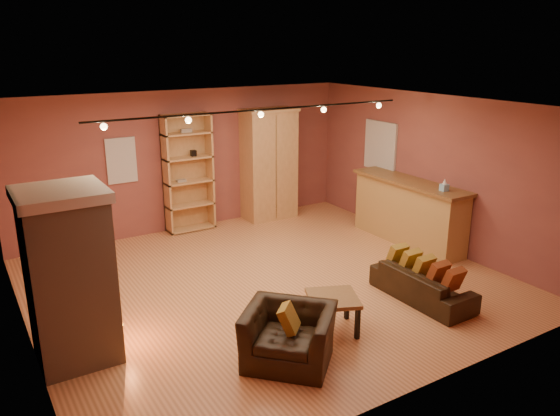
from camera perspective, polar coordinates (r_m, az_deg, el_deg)
floor at (r=8.77m, az=-1.18°, el=-7.84°), size 7.00×7.00×0.00m
ceiling at (r=8.01m, az=-1.30°, el=10.65°), size 7.00×7.00×0.00m
back_wall at (r=11.13m, az=-9.77°, el=4.91°), size 7.00×0.02×2.80m
left_wall at (r=7.26m, az=-25.83°, el=-3.12°), size 0.02×6.50×2.80m
right_wall at (r=10.44m, az=15.60°, el=3.73°), size 0.02×6.50×2.80m
fireplace at (r=6.87m, az=-21.08°, el=-6.68°), size 1.01×0.98×2.12m
back_window at (r=10.68m, az=-16.25°, el=4.79°), size 0.56×0.04×0.86m
bookcase at (r=11.04m, az=-9.69°, el=3.73°), size 0.96×0.37×2.35m
armoire at (r=11.66m, az=-1.16°, el=4.62°), size 1.16×0.66×2.36m
bar_counter at (r=10.58m, az=13.29°, el=-0.33°), size 0.67×2.55×1.22m
tissue_box at (r=9.80m, az=16.79°, el=2.23°), size 0.13×0.13×0.22m
right_window at (r=11.34m, az=10.44°, el=6.39°), size 0.05×0.90×1.00m
loveseat at (r=8.38m, az=14.69°, el=-7.11°), size 0.48×1.63×0.71m
armchair at (r=6.60m, az=0.93°, el=-12.33°), size 1.20×1.21×0.90m
coffee_table at (r=7.30m, az=5.55°, el=-9.69°), size 0.84×0.84×0.49m
track_rail at (r=8.20m, az=-2.01°, el=10.01°), size 5.20×0.09×0.13m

